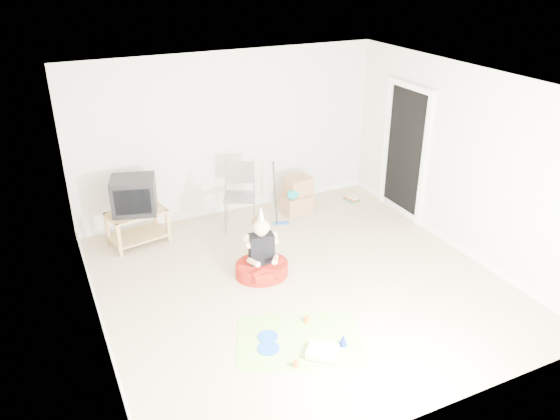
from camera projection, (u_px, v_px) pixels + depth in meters
name	position (u px, v px, depth m)	size (l,w,h in m)	color
ground	(300.00, 282.00, 7.14)	(5.00, 5.00, 0.00)	#C5B18D
doorway_recess	(406.00, 153.00, 8.63)	(0.02, 0.90, 2.05)	black
tv_stand	(138.00, 225.00, 7.99)	(0.90, 0.66, 0.51)	#AC884E
crt_tv	(134.00, 195.00, 7.78)	(0.61, 0.50, 0.52)	black
folding_chair	(240.00, 197.00, 8.36)	(0.62, 0.61, 1.06)	gray
cardboard_boxes	(297.00, 196.00, 8.95)	(0.52, 0.42, 0.60)	#A87851
floor_mop	(281.00, 209.00, 8.55)	(0.25, 0.32, 0.96)	#2255AD
book_pile	(352.00, 198.00, 9.48)	(0.23, 0.26, 0.08)	#236A3E
seated_woman	(262.00, 261.00, 7.20)	(0.81, 0.81, 1.01)	#A01A0E
party_mat	(299.00, 339.00, 6.08)	(1.37, 0.99, 0.01)	#E53099
birthday_cake	(322.00, 352.00, 5.83)	(0.41, 0.40, 0.15)	white
blue_plate_near	(268.00, 336.00, 6.12)	(0.23, 0.23, 0.01)	blue
blue_plate_far	(269.00, 348.00, 5.93)	(0.24, 0.24, 0.01)	blue
orange_cup_near	(307.00, 319.00, 6.35)	(0.06, 0.06, 0.07)	orange
orange_cup_far	(296.00, 363.00, 5.68)	(0.06, 0.06, 0.07)	orange
blue_party_hat	(343.00, 340.00, 5.97)	(0.10, 0.10, 0.14)	#1829A8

